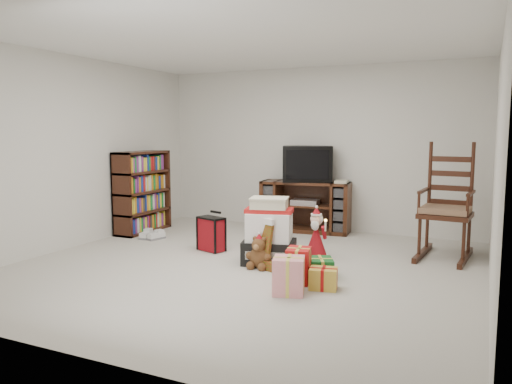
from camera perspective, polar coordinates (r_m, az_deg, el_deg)
room at (r=5.49m, az=-1.31°, el=4.11°), size 5.01×5.01×2.51m
tv_stand at (r=7.65m, az=5.68°, el=-1.64°), size 1.38×0.61×0.77m
bookshelf at (r=7.75m, az=-12.84°, el=-0.13°), size 0.33×1.00×1.22m
rocking_chair at (r=6.46m, az=20.86°, el=-2.64°), size 0.66×1.01×1.45m
gift_pile at (r=5.77m, az=1.52°, el=-4.96°), size 0.69×0.57×0.75m
red_suitcase at (r=6.39m, az=-5.14°, el=-4.79°), size 0.37×0.27×0.51m
stocking at (r=5.59m, az=0.90°, el=-5.82°), size 0.29×0.20×0.57m
teddy_bear at (r=5.61m, az=0.41°, el=-7.14°), size 0.24×0.21×0.35m
santa_figurine at (r=6.08m, az=6.88°, el=-5.28°), size 0.30×0.29×0.62m
mrs_claus_figurine at (r=6.56m, az=-0.35°, el=-4.52°), size 0.28×0.26×0.57m
sneaker_pair at (r=7.28m, az=-11.87°, el=-4.90°), size 0.33×0.28×0.09m
gift_cluster at (r=5.06m, az=5.73°, el=-8.96°), size 0.58×0.89×0.27m
crt_television at (r=7.61m, az=5.87°, el=3.25°), size 0.86×0.75×0.54m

